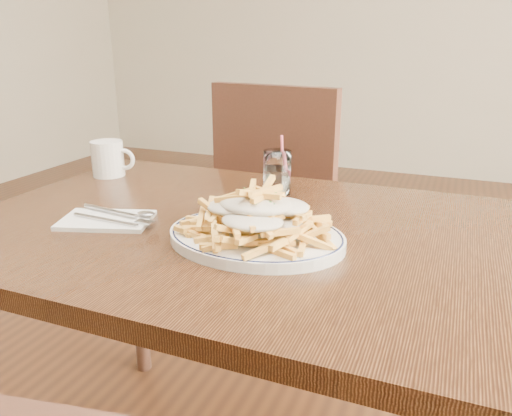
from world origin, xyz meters
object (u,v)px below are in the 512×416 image
at_px(fries_plate, 256,237).
at_px(coffee_mug, 109,159).
at_px(water_glass, 277,175).
at_px(loaded_fries, 256,211).
at_px(chair_far, 286,201).
at_px(table, 245,259).

distance_m(fries_plate, coffee_mug, 0.64).
xyz_separation_m(fries_plate, water_glass, (-0.07, 0.31, 0.04)).
distance_m(fries_plate, water_glass, 0.32).
bearing_deg(fries_plate, coffee_mug, 152.44).
bearing_deg(coffee_mug, fries_plate, -27.56).
bearing_deg(loaded_fries, fries_plate, 116.57).
relative_size(chair_far, water_glass, 6.53).
xyz_separation_m(table, fries_plate, (0.06, -0.08, 0.09)).
xyz_separation_m(fries_plate, loaded_fries, (0.00, -0.00, 0.05)).
distance_m(fries_plate, loaded_fries, 0.05).
bearing_deg(table, coffee_mug, 157.04).
distance_m(loaded_fries, water_glass, 0.32).
relative_size(loaded_fries, coffee_mug, 2.44).
height_order(water_glass, coffee_mug, water_glass).
bearing_deg(water_glass, table, -87.03).
height_order(chair_far, loaded_fries, chair_far).
bearing_deg(loaded_fries, coffee_mug, 152.44).
bearing_deg(loaded_fries, table, 126.02).
xyz_separation_m(table, chair_far, (-0.16, 0.75, -0.12)).
bearing_deg(table, chair_far, 102.19).
bearing_deg(loaded_fries, water_glass, 102.81).
bearing_deg(fries_plate, table, 126.02).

